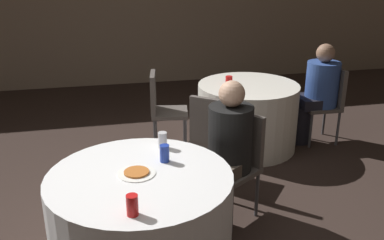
{
  "coord_description": "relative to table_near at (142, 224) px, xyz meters",
  "views": [
    {
      "loc": [
        -0.09,
        -2.62,
        2.06
      ],
      "look_at": [
        0.6,
        0.51,
        0.85
      ],
      "focal_mm": 40.0,
      "sensor_mm": 36.0,
      "label": 1
    }
  ],
  "objects": [
    {
      "name": "soda_can_silver",
      "position": [
        0.21,
        0.39,
        0.44
      ],
      "size": [
        0.07,
        0.07,
        0.12
      ],
      "color": "silver",
      "rests_on": "table_near"
    },
    {
      "name": "chair_far_east",
      "position": [
        2.39,
        1.83,
        0.16
      ],
      "size": [
        0.42,
        0.41,
        0.89
      ],
      "rotation": [
        0.0,
        0.0,
        1.54
      ],
      "color": "#59514C",
      "rests_on": "ground_plane"
    },
    {
      "name": "person_black_shirt",
      "position": [
        0.72,
        0.48,
        0.24
      ],
      "size": [
        0.5,
        0.47,
        1.2
      ],
      "rotation": [
        0.0,
        0.0,
        -4.13
      ],
      "color": "#4C4238",
      "rests_on": "ground_plane"
    },
    {
      "name": "chair_far_west",
      "position": [
        0.45,
        2.03,
        0.16
      ],
      "size": [
        0.46,
        0.46,
        0.89
      ],
      "rotation": [
        0.0,
        0.0,
        -1.74
      ],
      "color": "#59514C",
      "rests_on": "ground_plane"
    },
    {
      "name": "chair_far_southwest",
      "position": [
        0.8,
        1.11,
        0.16
      ],
      "size": [
        0.56,
        0.56,
        0.89
      ],
      "rotation": [
        0.0,
        0.0,
        -0.68
      ],
      "color": "#59514C",
      "rests_on": "ground_plane"
    },
    {
      "name": "chair_near_northeast",
      "position": [
        0.85,
        0.57,
        0.16
      ],
      "size": [
        0.55,
        0.55,
        0.89
      ],
      "rotation": [
        0.0,
        0.0,
        -4.13
      ],
      "color": "#59514C",
      "rests_on": "ground_plane"
    },
    {
      "name": "cup_far",
      "position": [
        1.2,
        1.94,
        0.42
      ],
      "size": [
        0.08,
        0.08,
        0.09
      ],
      "color": "red",
      "rests_on": "table_far"
    },
    {
      "name": "table_far",
      "position": [
        1.41,
        1.87,
        0.0
      ],
      "size": [
        1.13,
        1.13,
        0.75
      ],
      "color": "white",
      "rests_on": "ground_plane"
    },
    {
      "name": "pizza_plate_near",
      "position": [
        -0.02,
        0.02,
        0.38
      ],
      "size": [
        0.25,
        0.25,
        0.02
      ],
      "color": "white",
      "rests_on": "table_near"
    },
    {
      "name": "soda_can_blue",
      "position": [
        0.19,
        0.16,
        0.44
      ],
      "size": [
        0.07,
        0.07,
        0.12
      ],
      "color": "#1E38A5",
      "rests_on": "table_near"
    },
    {
      "name": "table_near",
      "position": [
        0.0,
        0.0,
        0.0
      ],
      "size": [
        1.22,
        1.22,
        0.75
      ],
      "color": "white",
      "rests_on": "ground_plane"
    },
    {
      "name": "wall_back",
      "position": [
        -0.11,
        4.89,
        1.03
      ],
      "size": [
        16.0,
        0.06,
        2.8
      ],
      "color": "gray",
      "rests_on": "ground_plane"
    },
    {
      "name": "person_blue_shirt",
      "position": [
        2.23,
        1.84,
        0.23
      ],
      "size": [
        0.53,
        0.38,
        1.17
      ],
      "rotation": [
        0.0,
        0.0,
        1.54
      ],
      "color": "black",
      "rests_on": "ground_plane"
    },
    {
      "name": "soda_can_red",
      "position": [
        -0.08,
        -0.45,
        0.44
      ],
      "size": [
        0.07,
        0.07,
        0.12
      ],
      "color": "red",
      "rests_on": "table_near"
    }
  ]
}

